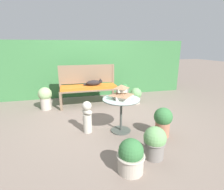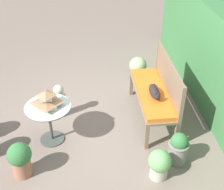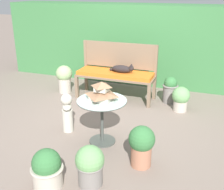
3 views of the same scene
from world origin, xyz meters
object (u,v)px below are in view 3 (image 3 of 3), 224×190
potted_plant_patio_mid (142,145)px  potted_plant_table_far (47,169)px  cat (123,69)px  potted_plant_bench_left (170,90)px  pagoda_birdhouse (102,92)px  potted_plant_bench_right (90,165)px  garden_bust (67,112)px  potted_plant_table_near (181,98)px  potted_plant_hedge_corner (64,78)px  garden_bench (115,76)px  patio_table (102,109)px

potted_plant_patio_mid → potted_plant_table_far: size_ratio=1.17×
cat → potted_plant_bench_left: bearing=10.0°
pagoda_birdhouse → potted_plant_bench_right: (0.22, -0.91, -0.51)m
cat → garden_bust: bearing=-104.5°
potted_plant_table_near → potted_plant_hedge_corner: bearing=177.0°
potted_plant_table_near → cat: bearing=172.2°
garden_bench → potted_plant_table_near: size_ratio=3.41×
pagoda_birdhouse → garden_bench: bearing=103.3°
patio_table → garden_bust: 0.66m
potted_plant_hedge_corner → potted_plant_table_far: 3.01m
garden_bust → potted_plant_patio_mid: (1.29, -0.48, -0.03)m
garden_bust → potted_plant_table_far: (0.41, -1.22, -0.10)m
potted_plant_bench_right → garden_bench: bearing=103.5°
cat → potted_plant_table_far: 2.78m
pagoda_birdhouse → potted_plant_table_far: size_ratio=0.80×
garden_bust → potted_plant_hedge_corner: 1.74m
garden_bust → potted_plant_patio_mid: garden_bust is taller
potted_plant_bench_right → potted_plant_table_far: size_ratio=1.05×
potted_plant_patio_mid → potted_plant_bench_left: bearing=90.1°
potted_plant_table_near → potted_plant_table_far: size_ratio=0.98×
potted_plant_patio_mid → potted_plant_hedge_corner: size_ratio=0.92×
cat → potted_plant_bench_right: size_ratio=1.04×
potted_plant_patio_mid → pagoda_birdhouse: bearing=151.4°
potted_plant_bench_right → potted_plant_table_far: potted_plant_bench_right is taller
potted_plant_bench_right → patio_table: bearing=103.7°
potted_plant_bench_left → garden_bust: bearing=-127.1°
garden_bench → pagoda_birdhouse: 1.73m
potted_plant_bench_right → potted_plant_bench_left: bearing=80.8°
pagoda_birdhouse → potted_plant_bench_right: 1.07m
garden_bust → patio_table: bearing=49.6°
cat → potted_plant_hedge_corner: (-1.26, -0.03, -0.30)m
pagoda_birdhouse → potted_plant_hedge_corner: (-1.51, 1.62, -0.44)m
potted_plant_table_near → potted_plant_table_far: (-1.12, -2.59, -0.02)m
potted_plant_table_near → potted_plant_hedge_corner: size_ratio=0.77×
potted_plant_table_near → potted_plant_bench_right: (-0.68, -2.40, 0.01)m
garden_bench → potted_plant_table_near: bearing=-7.3°
potted_plant_hedge_corner → garden_bench: bearing=2.2°
garden_bust → potted_plant_patio_mid: bearing=39.9°
pagoda_birdhouse → potted_plant_bench_left: pagoda_birdhouse is taller
potted_plant_table_near → patio_table: bearing=-121.2°
patio_table → potted_plant_bench_right: (0.22, -0.91, -0.26)m
garden_bench → potted_plant_bench_right: (0.61, -2.57, -0.22)m
potted_plant_patio_mid → potted_plant_table_far: bearing=-140.0°
patio_table → potted_plant_hedge_corner: bearing=133.0°
patio_table → potted_plant_bench_right: 0.97m
garden_bench → garden_bust: size_ratio=2.51×
potted_plant_bench_left → potted_plant_patio_mid: bearing=-89.9°
patio_table → garden_bust: patio_table is taller
potted_plant_bench_right → potted_plant_hedge_corner: bearing=124.4°
garden_bench → potted_plant_patio_mid: garden_bench is taller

